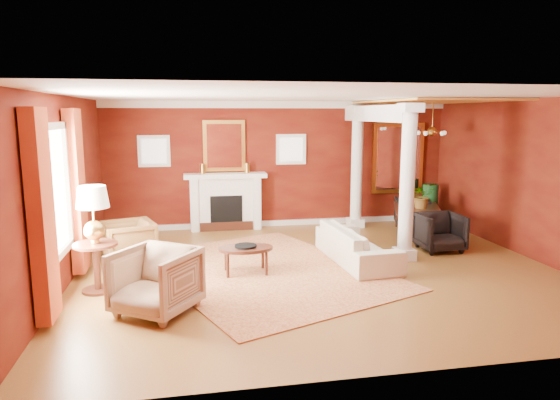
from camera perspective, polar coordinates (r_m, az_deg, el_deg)
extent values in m
plane|color=brown|center=(8.60, 4.35, -7.92)|extent=(8.00, 8.00, 0.00)
cube|color=maroon|center=(11.66, 0.03, 4.10)|extent=(8.00, 0.04, 2.90)
cube|color=maroon|center=(5.03, 14.84, -3.95)|extent=(8.00, 0.04, 2.90)
cube|color=maroon|center=(8.21, -23.60, 0.82)|extent=(0.04, 7.00, 2.90)
cube|color=maroon|center=(10.07, 27.06, 2.10)|extent=(0.04, 7.00, 2.90)
cube|color=white|center=(8.19, 4.62, 11.77)|extent=(8.00, 7.00, 0.04)
cube|color=white|center=(11.45, -6.23, -0.37)|extent=(1.60, 0.34, 1.20)
cube|color=black|center=(11.30, -6.14, -1.27)|extent=(0.72, 0.03, 0.70)
cube|color=black|center=(11.38, -6.11, -3.00)|extent=(1.20, 0.05, 0.20)
cube|color=white|center=(11.31, -6.27, 2.79)|extent=(1.85, 0.42, 0.10)
cube|color=white|center=(11.39, -9.73, -0.51)|extent=(0.16, 0.40, 1.20)
cube|color=white|center=(11.49, -2.73, -0.28)|extent=(0.16, 0.40, 1.20)
cube|color=gold|center=(11.42, -6.40, 6.18)|extent=(0.95, 0.06, 1.15)
cube|color=white|center=(11.39, -6.38, 6.17)|extent=(0.78, 0.02, 0.98)
cube|color=white|center=(11.43, -14.20, 5.44)|extent=(0.70, 0.06, 0.70)
cube|color=white|center=(11.39, -14.21, 5.43)|extent=(0.54, 0.02, 0.54)
cube|color=white|center=(11.65, 1.27, 5.82)|extent=(0.70, 0.06, 0.70)
cube|color=white|center=(11.62, 1.31, 5.80)|extent=(0.54, 0.02, 0.54)
cube|color=white|center=(7.62, -24.54, 0.87)|extent=(0.03, 1.30, 1.70)
cube|color=white|center=(6.94, -25.62, -0.01)|extent=(0.08, 0.10, 1.90)
cube|color=white|center=(8.28, -23.16, 1.62)|extent=(0.08, 0.10, 1.90)
cube|color=#A13A1B|center=(6.66, -25.60, -1.70)|extent=(0.18, 0.55, 2.60)
cube|color=#A13A1B|center=(8.58, -22.21, 0.93)|extent=(0.18, 0.55, 2.60)
cube|color=white|center=(9.40, 14.00, -6.00)|extent=(0.34, 0.34, 0.20)
cylinder|color=white|center=(9.13, 14.35, 2.18)|extent=(0.26, 0.26, 2.50)
cube|color=white|center=(9.06, 14.70, 10.17)|extent=(0.36, 0.36, 0.16)
cube|color=white|center=(11.83, 8.61, -2.56)|extent=(0.34, 0.34, 0.20)
cylinder|color=white|center=(11.62, 8.78, 3.96)|extent=(0.26, 0.26, 2.50)
cube|color=white|center=(11.56, 8.94, 10.23)|extent=(0.36, 0.36, 0.16)
cube|color=white|center=(10.53, 10.94, 9.68)|extent=(0.30, 3.20, 0.32)
cube|color=gold|center=(10.87, 17.03, 10.75)|extent=(2.30, 3.40, 0.04)
cube|color=gold|center=(12.48, 13.32, 4.67)|extent=(1.30, 0.06, 1.70)
cube|color=white|center=(12.44, 13.38, 4.66)|extent=(1.10, 0.02, 1.50)
cylinder|color=gold|center=(10.93, 17.07, 9.19)|extent=(0.02, 0.02, 0.65)
sphere|color=gold|center=(10.94, 16.98, 7.49)|extent=(0.20, 0.20, 0.20)
sphere|color=beige|center=(11.07, 18.27, 7.29)|extent=(0.09, 0.09, 0.09)
sphere|color=beige|center=(11.22, 16.74, 7.40)|extent=(0.09, 0.09, 0.09)
sphere|color=beige|center=(10.98, 15.52, 7.41)|extent=(0.09, 0.09, 0.09)
sphere|color=beige|center=(10.69, 16.30, 7.32)|extent=(0.09, 0.09, 0.09)
sphere|color=beige|center=(10.74, 18.04, 7.24)|extent=(0.09, 0.09, 0.09)
cube|color=white|center=(11.57, 0.07, 10.85)|extent=(8.00, 0.08, 0.16)
cube|color=white|center=(11.85, 0.06, -2.63)|extent=(8.00, 0.08, 0.12)
cube|color=maroon|center=(8.50, -1.75, -8.06)|extent=(4.65, 5.26, 0.02)
imported|color=beige|center=(9.01, 8.80, -4.40)|extent=(0.77, 2.19, 0.84)
imported|color=black|center=(9.13, -16.93, -4.48)|extent=(0.99, 1.03, 0.86)
imported|color=tan|center=(6.85, -14.04, -8.66)|extent=(1.27, 1.25, 0.96)
cylinder|color=black|center=(8.26, -3.95, -5.55)|extent=(0.90, 0.90, 0.05)
cylinder|color=black|center=(8.11, -5.99, -7.58)|extent=(0.05, 0.05, 0.40)
cylinder|color=black|center=(8.18, -1.56, -7.37)|extent=(0.05, 0.05, 0.40)
cylinder|color=black|center=(8.48, -6.21, -6.79)|extent=(0.05, 0.05, 0.40)
cylinder|color=black|center=(8.55, -1.98, -6.60)|extent=(0.05, 0.05, 0.40)
imported|color=black|center=(8.26, -4.26, -4.61)|extent=(0.15, 0.08, 0.21)
cylinder|color=black|center=(8.04, -20.04, -9.63)|extent=(0.47, 0.47, 0.04)
cylinder|color=black|center=(7.94, -20.19, -7.31)|extent=(0.10, 0.10, 0.72)
cylinder|color=black|center=(7.85, -20.35, -4.79)|extent=(0.64, 0.64, 0.04)
sphere|color=gold|center=(7.80, -20.44, -3.28)|extent=(0.30, 0.30, 0.30)
cylinder|color=gold|center=(7.75, -20.53, -1.75)|extent=(0.03, 0.03, 0.32)
cone|color=beige|center=(7.70, -20.66, 0.34)|extent=(0.47, 0.47, 0.32)
imported|color=black|center=(11.20, 15.58, -1.54)|extent=(1.19, 1.81, 0.96)
imported|color=black|center=(10.10, 17.83, -3.32)|extent=(0.78, 0.73, 0.80)
imported|color=black|center=(12.07, 14.85, -1.19)|extent=(0.89, 0.86, 0.75)
sphere|color=#15421C|center=(12.41, 16.67, -1.83)|extent=(0.41, 0.41, 0.41)
cylinder|color=#15421C|center=(12.36, 16.74, -0.49)|extent=(0.37, 0.37, 0.98)
imported|color=#26591E|center=(11.06, 16.02, 1.98)|extent=(0.61, 0.66, 0.45)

